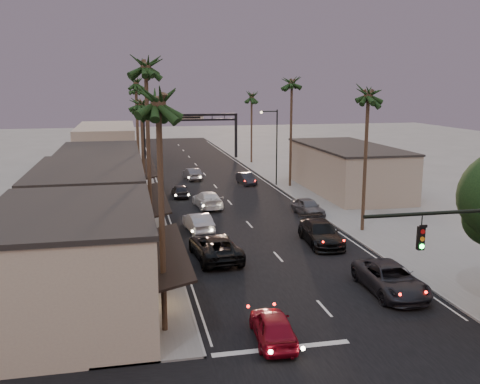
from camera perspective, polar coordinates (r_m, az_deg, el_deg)
name	(u,v)px	position (r m, az deg, el deg)	size (l,w,h in m)	color
ground	(224,197)	(57.56, -1.67, -0.49)	(200.00, 200.00, 0.00)	slate
road	(217,188)	(62.39, -2.50, 0.44)	(14.00, 120.00, 0.02)	black
sidewalk_left	(133,180)	(68.45, -11.34, 1.25)	(5.00, 92.00, 0.12)	slate
sidewalk_right	(279,175)	(71.18, 4.13, 1.83)	(5.00, 92.00, 0.12)	slate
storefront_near	(73,264)	(29.05, -17.35, -7.39)	(8.00, 12.00, 5.50)	tan
storefront_mid	(90,205)	(42.52, -15.69, -1.39)	(8.00, 14.00, 5.50)	gray
storefront_far	(100,175)	(58.26, -14.74, 1.78)	(8.00, 16.00, 5.00)	tan
storefront_dist	(107,146)	(80.97, -14.05, 4.78)	(8.00, 20.00, 6.00)	gray
building_right	(347,169)	(61.13, 11.35, 2.37)	(8.00, 18.00, 5.00)	gray
arch	(191,125)	(86.25, -5.30, 7.14)	(15.20, 0.40, 7.27)	black
streetlight_right	(274,141)	(63.10, 3.70, 5.44)	(2.13, 0.30, 9.00)	black
streetlight_left	(150,134)	(73.78, -9.56, 6.17)	(2.13, 0.30, 9.00)	black
palm_la	(158,94)	(24.47, -8.75, 10.33)	(3.20, 3.20, 13.20)	#38281C
palm_lb	(145,61)	(37.49, -10.05, 13.58)	(3.20, 3.20, 15.20)	#38281C
palm_lc	(141,100)	(51.47, -10.52, 9.67)	(3.20, 3.20, 12.20)	#38281C
palm_ld	(136,80)	(70.45, -11.03, 11.65)	(3.20, 3.20, 14.20)	#38281C
palm_ra	(369,90)	(43.61, 13.56, 10.55)	(3.20, 3.20, 13.20)	#38281C
palm_rb	(292,79)	(62.29, 5.56, 11.86)	(3.20, 3.20, 14.20)	#38281C
palm_rc	(252,94)	(81.60, 1.25, 10.42)	(3.20, 3.20, 12.20)	#38281C
palm_far	(135,87)	(93.45, -11.11, 10.93)	(3.20, 3.20, 13.20)	#38281C
oncoming_red	(273,326)	(25.81, 3.54, -14.09)	(1.76, 4.38, 1.49)	maroon
oncoming_pickup	(215,247)	(37.04, -2.67, -5.87)	(2.86, 6.20, 1.72)	black
oncoming_silver	(198,222)	(43.86, -4.49, -3.25)	(1.66, 4.77, 1.57)	gray
oncoming_white	(208,200)	(52.42, -3.48, -0.80)	(2.22, 5.46, 1.58)	silver
oncoming_dgrey	(180,191)	(57.53, -6.41, 0.14)	(1.62, 4.03, 1.37)	black
oncoming_grey_far	(192,174)	(67.94, -5.11, 1.94)	(1.57, 4.51, 1.49)	#4C4C51
curbside_near	(391,279)	(32.42, 15.78, -8.92)	(2.75, 5.96, 1.66)	black
curbside_black	(321,233)	(40.82, 8.60, -4.35)	(2.40, 5.91, 1.72)	black
curbside_grey	(308,207)	(49.75, 7.25, -1.56)	(1.82, 4.52, 1.54)	#4F5054
curbside_far	(246,179)	(64.56, 0.66, 1.43)	(1.43, 4.11, 1.35)	black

